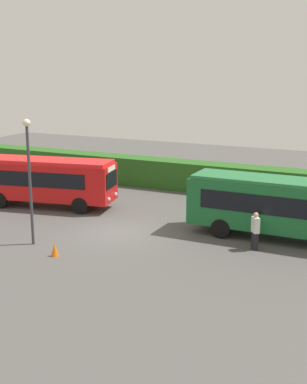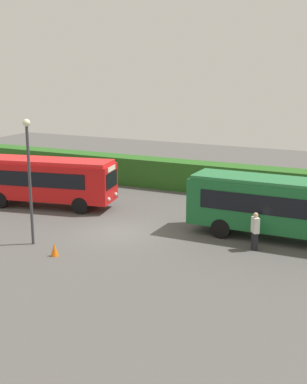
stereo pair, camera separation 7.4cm
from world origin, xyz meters
TOP-DOWN VIEW (x-y plane):
  - ground_plane at (0.00, 0.00)m, footprint 64.00×64.00m
  - bus_red at (-6.52, 2.62)m, footprint 8.85×3.93m
  - bus_green at (8.24, 2.60)m, footprint 9.99×2.50m
  - person_left at (7.01, 5.18)m, footprint 0.49×0.35m
  - person_center at (7.20, 0.53)m, footprint 0.50×0.55m
  - hedge_row at (0.00, 10.65)m, footprint 44.00×1.78m
  - traffic_cone at (-0.84, -4.32)m, footprint 0.36×0.36m
  - lamppost at (-2.80, -3.41)m, footprint 0.36×0.36m

SIDE VIEW (x-z plane):
  - ground_plane at x=0.00m, z-range 0.00..0.00m
  - traffic_cone at x=-0.84m, z-range 0.00..0.60m
  - person_center at x=7.20m, z-range 0.05..1.89m
  - hedge_row at x=0.00m, z-range 0.00..2.01m
  - person_left at x=7.01m, z-range 0.06..1.96m
  - bus_red at x=-6.52m, z-range 0.24..3.23m
  - bus_green at x=8.24m, z-range 0.24..3.34m
  - lamppost at x=-2.80m, z-range 0.72..6.84m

